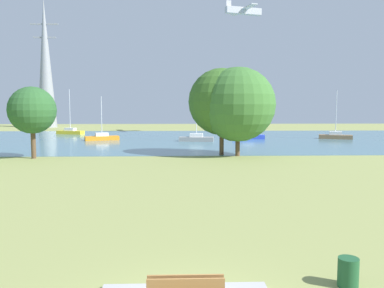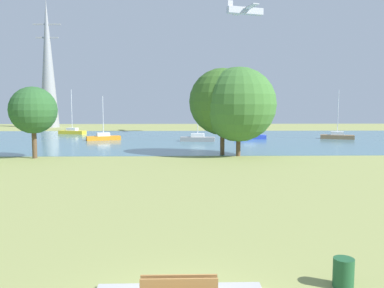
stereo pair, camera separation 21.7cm
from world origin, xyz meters
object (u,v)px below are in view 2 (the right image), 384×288
object	(u,v)px
sailboat_orange	(103,137)
tree_east_near	(239,104)
tree_west_far	(33,110)
sailboat_blue	(250,136)
litter_bin	(343,273)
sailboat_gray	(198,138)
light_aircraft	(245,11)
tree_mid_shore	(223,102)
sailboat_brown	(337,136)
sailboat_yellow	(72,131)
electricity_pylon	(48,63)

from	to	relation	value
sailboat_orange	tree_east_near	xyz separation A→B (m)	(16.93, -18.55, 4.64)
sailboat_orange	tree_west_far	bearing A→B (deg)	-97.57
sailboat_blue	tree_east_near	xyz separation A→B (m)	(-4.73, -20.45, 4.62)
litter_bin	sailboat_gray	xyz separation A→B (m)	(-2.12, 44.92, 0.07)
sailboat_gray	light_aircraft	bearing A→B (deg)	57.69
tree_mid_shore	sailboat_brown	bearing A→B (deg)	44.57
sailboat_brown	sailboat_orange	xyz separation A→B (m)	(-34.77, -1.34, -0.01)
litter_bin	sailboat_gray	size ratio (longest dim) A/B	0.10
litter_bin	sailboat_yellow	world-z (taller)	sailboat_yellow
litter_bin	electricity_pylon	distance (m)	91.74
litter_bin	sailboat_orange	xyz separation A→B (m)	(-15.70, 47.10, 0.06)
sailboat_orange	sailboat_gray	bearing A→B (deg)	-9.09
litter_bin	sailboat_gray	bearing A→B (deg)	92.70
tree_mid_shore	sailboat_gray	bearing A→B (deg)	96.80
sailboat_yellow	tree_west_far	size ratio (longest dim) A/B	1.16
electricity_pylon	light_aircraft	xyz separation A→B (m)	(41.75, -24.98, 6.31)
electricity_pylon	sailboat_gray	bearing A→B (deg)	-49.24
sailboat_brown	tree_west_far	bearing A→B (deg)	-150.56
sailboat_yellow	tree_west_far	distance (m)	33.47
light_aircraft	tree_east_near	bearing A→B (deg)	-99.87
tree_mid_shore	light_aircraft	distance (m)	33.73
sailboat_orange	tree_east_near	world-z (taller)	tree_east_near
sailboat_orange	light_aircraft	world-z (taller)	light_aircraft
sailboat_yellow	tree_west_far	world-z (taller)	sailboat_yellow
tree_mid_shore	electricity_pylon	size ratio (longest dim) A/B	0.29
sailboat_blue	tree_west_far	world-z (taller)	sailboat_blue
sailboat_brown	tree_east_near	world-z (taller)	tree_east_near
electricity_pylon	tree_west_far	bearing A→B (deg)	-73.15
sailboat_gray	light_aircraft	size ratio (longest dim) A/B	0.94
light_aircraft	sailboat_brown	bearing A→B (deg)	-38.41
sailboat_brown	light_aircraft	bearing A→B (deg)	141.59
sailboat_blue	tree_mid_shore	xyz separation A→B (m)	(-6.23, -19.61, 4.89)
sailboat_blue	tree_west_far	size ratio (longest dim) A/B	1.10
sailboat_orange	sailboat_gray	distance (m)	13.75
litter_bin	sailboat_blue	xyz separation A→B (m)	(5.96, 49.00, 0.07)
sailboat_gray	tree_west_far	xyz separation A→B (m)	(-16.21, -17.58, 4.06)
sailboat_brown	tree_east_near	bearing A→B (deg)	-131.88
sailboat_yellow	tree_mid_shore	size ratio (longest dim) A/B	0.90
litter_bin	tree_east_near	distance (m)	28.96
sailboat_yellow	sailboat_orange	bearing A→B (deg)	-58.33
litter_bin	sailboat_yellow	distance (m)	64.63
sailboat_gray	light_aircraft	xyz separation A→B (m)	(8.56, 13.53, 20.65)
sailboat_gray	tree_east_near	distance (m)	17.34
tree_mid_shore	light_aircraft	xyz separation A→B (m)	(6.70, 29.06, 15.76)
sailboat_yellow	electricity_pylon	distance (m)	29.72
litter_bin	sailboat_blue	bearing A→B (deg)	83.07
sailboat_yellow	light_aircraft	world-z (taller)	light_aircraft
tree_west_far	tree_east_near	world-z (taller)	tree_east_near
sailboat_brown	light_aircraft	distance (m)	26.20
tree_west_far	electricity_pylon	bearing A→B (deg)	106.85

